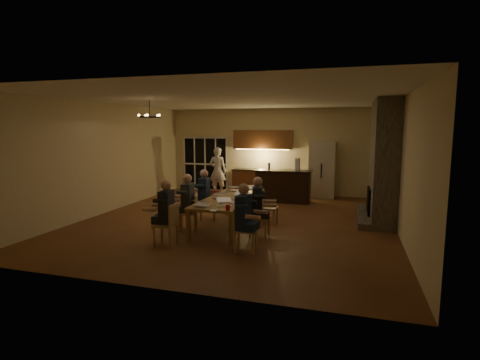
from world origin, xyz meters
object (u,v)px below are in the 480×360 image
object	(u,v)px
person_left_far	(204,195)
bar_bottle	(269,166)
bar_island	(283,186)
chair_right_mid	(260,217)
laptop_c	(219,193)
plate_far	(251,194)
dining_table	(229,213)
chair_left_mid	(188,212)
can_right	(246,195)
chair_right_far	(269,207)
plate_left	(200,205)
person_left_mid	(188,202)
bar_blender	(298,164)
chair_left_far	(207,204)
chandelier	(150,117)
chair_right_near	(246,229)
person_right_near	(244,218)
laptop_e	(235,187)
person_left_near	(167,212)
person_right_mid	(257,207)
plate_near	(234,203)
mug_back	(227,190)
laptop_d	(237,194)
redcup_mid	(215,193)
redcup_near	(228,208)
can_silver	(221,201)
mug_front	(221,200)
laptop_b	(225,201)
refrigerator	(322,170)
can_cola	(239,188)
laptop_a	(202,201)
laptop_f	(252,188)
chair_left_near	(165,224)
standing_person	(218,171)
mug_mid	(239,193)

from	to	relation	value
person_left_far	bar_bottle	distance (m)	3.28
bar_island	chair_right_mid	world-z (taller)	bar_island
laptop_c	plate_far	distance (m)	0.95
dining_table	chair_left_mid	bearing A→B (deg)	-152.63
can_right	chair_left_mid	bearing A→B (deg)	-148.12
chair_right_far	plate_left	world-z (taller)	chair_right_far
person_left_mid	bar_blender	world-z (taller)	bar_blender
chair_left_far	chandelier	distance (m)	2.72
chair_right_near	plate_left	distance (m)	1.39
chair_left_far	plate_left	bearing A→B (deg)	-3.49
person_left_far	person_right_near	bearing A→B (deg)	33.23
laptop_e	bar_bottle	bearing A→B (deg)	-98.91
dining_table	laptop_e	world-z (taller)	laptop_e
chair_left_far	person_left_near	distance (m)	2.20
plate_far	chair_left_far	bearing A→B (deg)	-176.82
person_right_near	person_right_mid	distance (m)	1.08
plate_near	mug_back	bearing A→B (deg)	114.85
laptop_d	redcup_mid	world-z (taller)	laptop_d
redcup_near	can_silver	world-z (taller)	same
bar_blender	plate_far	bearing A→B (deg)	-93.29
mug_front	can_right	world-z (taller)	can_right
redcup_near	dining_table	bearing A→B (deg)	107.48
chair_left_mid	laptop_b	bearing A→B (deg)	49.43
person_right_near	bar_blender	bearing A→B (deg)	0.99
chair_right_near	refrigerator	bearing A→B (deg)	-14.56
chair_right_mid	laptop_e	distance (m)	1.99
person_left_far	laptop_b	distance (m)	1.85
can_cola	redcup_mid	bearing A→B (deg)	-109.40
laptop_d	mug_back	distance (m)	1.01
dining_table	person_left_mid	size ratio (longest dim) A/B	2.02
bar_island	person_left_mid	world-z (taller)	person_left_mid
bar_bottle	redcup_mid	bearing A→B (deg)	-102.18
person_right_mid	redcup_near	distance (m)	0.92
laptop_a	mug_back	xyz separation A→B (m)	(-0.06, 1.89, -0.06)
plate_far	mug_front	bearing A→B (deg)	-109.63
person_left_near	laptop_f	distance (m)	2.86
can_right	chair_left_near	bearing A→B (deg)	-121.26
bar_blender	redcup_near	bearing A→B (deg)	-87.60
laptop_b	chair_right_far	bearing A→B (deg)	40.09
standing_person	plate_left	distance (m)	5.60
chair_left_far	bar_bottle	distance (m)	3.26
mug_mid	plate_left	xyz separation A→B (m)	(-0.44, -1.56, -0.04)
laptop_b	mug_mid	distance (m)	1.50
laptop_d	chair_right_near	bearing A→B (deg)	-42.50
chair_left_mid	standing_person	xyz separation A→B (m)	(-1.00, 4.88, 0.44)
chair_left_far	mug_mid	xyz separation A→B (m)	(0.89, -0.04, 0.36)
person_left_near	can_silver	xyz separation A→B (m)	(0.89, 0.93, 0.12)
person_left_near	redcup_near	world-z (taller)	person_left_near
chair_left_far	laptop_d	distance (m)	1.27
plate_left	mug_front	bearing A→B (deg)	56.12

